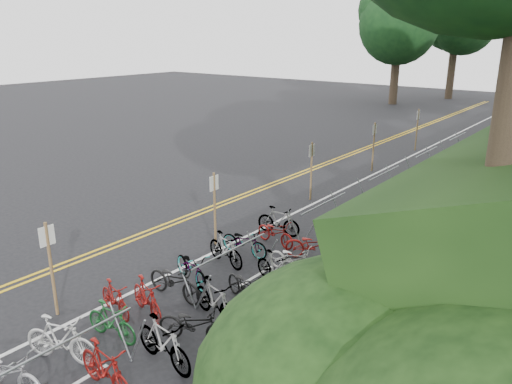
{
  "coord_description": "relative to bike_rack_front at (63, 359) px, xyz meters",
  "views": [
    {
      "loc": [
        11.17,
        -6.38,
        6.77
      ],
      "look_at": [
        0.62,
        7.19,
        1.3
      ],
      "focal_mm": 35.0,
      "sensor_mm": 36.0,
      "label": 1
    }
  ],
  "objects": [
    {
      "name": "signpost_near",
      "position": [
        -3.0,
        1.6,
        0.49
      ],
      "size": [
        0.08,
        0.4,
        2.49
      ],
      "color": "brown",
      "rests_on": "ground"
    },
    {
      "name": "road_markings",
      "position": [
        -2.78,
        12.42,
        -0.93
      ],
      "size": [
        7.47,
        80.0,
        0.01
      ],
      "color": "gold",
      "rests_on": "ground"
    },
    {
      "name": "bike_valet",
      "position": [
        -0.47,
        4.11,
        -0.45
      ],
      "size": [
        3.36,
        11.82,
        1.1
      ],
      "color": "#9E9EA3",
      "rests_on": "ground"
    },
    {
      "name": "bike_rack_front",
      "position": [
        0.0,
        0.0,
        0.0
      ],
      "size": [
        1.19,
        3.22,
        1.28
      ],
      "color": "gray",
      "rests_on": "ground"
    },
    {
      "name": "bike_racks_rest",
      "position": [
        -0.41,
        15.32,
        -0.08
      ],
      "size": [
        1.14,
        23.0,
        1.17
      ],
      "color": "gray",
      "rests_on": "ground"
    },
    {
      "name": "bike_front",
      "position": [
        -1.83,
        2.51,
        -0.49
      ],
      "size": [
        0.7,
        1.53,
        0.89
      ],
      "primitive_type": "imported",
      "rotation": [
        0.0,
        0.0,
        1.37
      ],
      "color": "maroon",
      "rests_on": "ground"
    },
    {
      "name": "ground",
      "position": [
        -3.41,
        2.32,
        -0.94
      ],
      "size": [
        120.0,
        120.0,
        0.0
      ],
      "primitive_type": "plane",
      "color": "black",
      "rests_on": "ground"
    },
    {
      "name": "red_curb",
      "position": [
        2.29,
        14.32,
        -0.89
      ],
      "size": [
        0.25,
        28.0,
        0.1
      ],
      "primitive_type": "cube",
      "color": "maroon",
      "rests_on": "ground"
    },
    {
      "name": "signposts_rest",
      "position": [
        -2.81,
        16.32,
        0.49
      ],
      "size": [
        0.08,
        18.4,
        2.5
      ],
      "color": "brown",
      "rests_on": "ground"
    }
  ]
}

